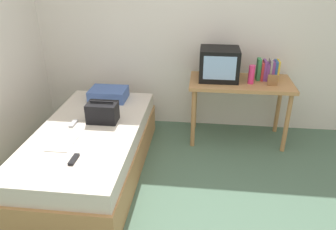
{
  "coord_description": "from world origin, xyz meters",
  "views": [
    {
      "loc": [
        0.13,
        -1.99,
        1.99
      ],
      "look_at": [
        -0.2,
        0.92,
        0.59
      ],
      "focal_mm": 34.64,
      "sensor_mm": 36.0,
      "label": 1
    }
  ],
  "objects": [
    {
      "name": "ground_plane",
      "position": [
        0.0,
        0.0,
        0.0
      ],
      "size": [
        8.0,
        8.0,
        0.0
      ],
      "primitive_type": "plane",
      "color": "#4C6B56"
    },
    {
      "name": "wall_back",
      "position": [
        0.0,
        2.0,
        1.3
      ],
      "size": [
        5.2,
        0.1,
        2.6
      ],
      "primitive_type": "cube",
      "color": "silver",
      "rests_on": "ground"
    },
    {
      "name": "bed",
      "position": [
        -0.96,
        0.72,
        0.25
      ],
      "size": [
        1.0,
        2.0,
        0.51
      ],
      "color": "#B27F4C",
      "rests_on": "ground"
    },
    {
      "name": "desk",
      "position": [
        0.56,
        1.59,
        0.65
      ],
      "size": [
        1.16,
        0.6,
        0.75
      ],
      "color": "#B27F4C",
      "rests_on": "ground"
    },
    {
      "name": "tv",
      "position": [
        0.3,
        1.62,
        0.93
      ],
      "size": [
        0.44,
        0.39,
        0.36
      ],
      "color": "black",
      "rests_on": "desk"
    },
    {
      "name": "water_bottle",
      "position": [
        0.66,
        1.52,
        0.85
      ],
      "size": [
        0.07,
        0.07,
        0.21
      ],
      "primitive_type": "cylinder",
      "color": "#E53372",
      "rests_on": "desk"
    },
    {
      "name": "book_row",
      "position": [
        0.85,
        1.67,
        0.86
      ],
      "size": [
        0.24,
        0.16,
        0.24
      ],
      "color": "#337F47",
      "rests_on": "desk"
    },
    {
      "name": "picture_frame",
      "position": [
        0.89,
        1.48,
        0.81
      ],
      "size": [
        0.11,
        0.02,
        0.12
      ],
      "primitive_type": "cube",
      "color": "olive",
      "rests_on": "desk"
    },
    {
      "name": "pillow",
      "position": [
        -0.97,
        1.45,
        0.57
      ],
      "size": [
        0.42,
        0.32,
        0.13
      ],
      "primitive_type": "cube",
      "color": "#4766AD",
      "rests_on": "bed"
    },
    {
      "name": "handbag",
      "position": [
        -0.86,
        0.88,
        0.61
      ],
      "size": [
        0.3,
        0.2,
        0.23
      ],
      "color": "black",
      "rests_on": "bed"
    },
    {
      "name": "magazine",
      "position": [
        -1.1,
        0.4,
        0.51
      ],
      "size": [
        0.21,
        0.29,
        0.01
      ],
      "primitive_type": "cube",
      "color": "white",
      "rests_on": "bed"
    },
    {
      "name": "remote_dark",
      "position": [
        -0.89,
        0.15,
        0.52
      ],
      "size": [
        0.04,
        0.16,
        0.02
      ],
      "primitive_type": "cube",
      "color": "black",
      "rests_on": "bed"
    },
    {
      "name": "remote_silver",
      "position": [
        -1.14,
        0.77,
        0.52
      ],
      "size": [
        0.04,
        0.14,
        0.02
      ],
      "primitive_type": "cube",
      "color": "#B7B7BC",
      "rests_on": "bed"
    }
  ]
}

